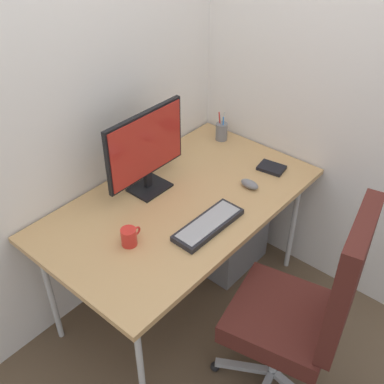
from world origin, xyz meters
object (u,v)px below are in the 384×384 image
(pen_holder, at_px, (222,131))
(coffee_mug, at_px, (129,237))
(notebook, at_px, (271,168))
(mouse, at_px, (250,184))
(office_chair, at_px, (306,308))
(filing_cabinet, at_px, (221,220))
(keyboard, at_px, (208,225))
(monitor, at_px, (146,148))

(pen_holder, relative_size, coffee_mug, 1.70)
(pen_holder, height_order, notebook, pen_holder)
(mouse, bearing_deg, office_chair, -123.46)
(office_chair, xyz_separation_m, filing_cabinet, (0.51, 0.85, -0.31))
(keyboard, distance_m, mouse, 0.39)
(office_chair, xyz_separation_m, notebook, (0.62, 0.60, 0.14))
(keyboard, xyz_separation_m, coffee_mug, (-0.32, 0.20, 0.03))
(monitor, height_order, coffee_mug, monitor)
(coffee_mug, bearing_deg, keyboard, -31.43)
(monitor, xyz_separation_m, keyboard, (-0.04, -0.44, -0.23))
(office_chair, relative_size, coffee_mug, 10.78)
(keyboard, distance_m, notebook, 0.61)
(notebook, bearing_deg, pen_holder, 70.35)
(mouse, bearing_deg, monitor, 131.94)
(filing_cabinet, bearing_deg, mouse, -113.01)
(filing_cabinet, distance_m, notebook, 0.52)
(mouse, relative_size, coffee_mug, 1.00)
(office_chair, distance_m, keyboard, 0.57)
(keyboard, relative_size, coffee_mug, 3.61)
(notebook, bearing_deg, mouse, 172.57)
(office_chair, height_order, mouse, office_chair)
(pen_holder, bearing_deg, mouse, -125.40)
(monitor, xyz_separation_m, mouse, (0.35, -0.40, -0.22))
(keyboard, bearing_deg, mouse, 5.20)
(keyboard, relative_size, notebook, 2.72)
(monitor, bearing_deg, office_chair, -93.22)
(monitor, bearing_deg, filing_cabinet, -17.73)
(mouse, relative_size, pen_holder, 0.59)
(office_chair, relative_size, mouse, 10.81)
(office_chair, relative_size, keyboard, 2.99)
(filing_cabinet, xyz_separation_m, coffee_mug, (-0.82, -0.09, 0.48))
(filing_cabinet, relative_size, coffee_mug, 5.62)
(mouse, xyz_separation_m, coffee_mug, (-0.71, 0.16, 0.02))
(monitor, distance_m, pen_holder, 0.67)
(keyboard, bearing_deg, coffee_mug, 148.57)
(keyboard, height_order, pen_holder, pen_holder)
(coffee_mug, bearing_deg, monitor, 33.67)
(filing_cabinet, xyz_separation_m, keyboard, (-0.49, -0.29, 0.45))
(filing_cabinet, distance_m, monitor, 0.83)
(office_chair, xyz_separation_m, pen_holder, (0.70, 1.01, 0.19))
(office_chair, bearing_deg, pen_holder, 55.20)
(filing_cabinet, bearing_deg, office_chair, -121.21)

